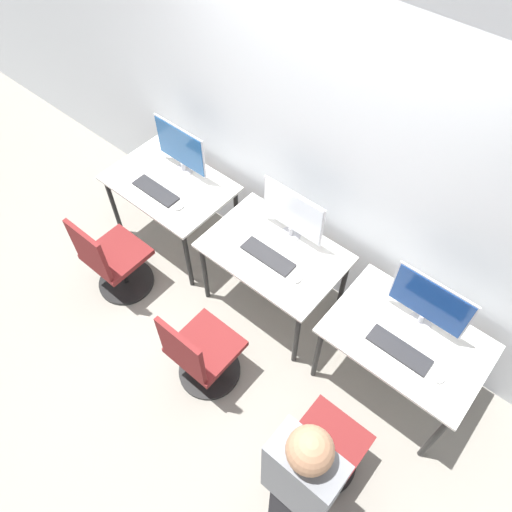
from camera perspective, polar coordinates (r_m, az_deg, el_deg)
The scene contains 18 objects.
ground_plane at distance 4.17m, azimuth -1.27°, elevation -8.46°, with size 20.00×20.00×0.00m, color gray.
wall_back at distance 3.50m, azimuth 7.47°, elevation 12.22°, with size 12.00×0.05×2.80m.
desk_left at distance 4.31m, azimuth -9.77°, elevation 7.54°, with size 1.04×0.71×0.72m.
monitor_left at distance 4.17m, azimuth -8.61°, elevation 12.09°, with size 0.53×0.15×0.46m.
keyboard_left at distance 4.19m, azimuth -11.38°, elevation 7.32°, with size 0.43×0.14×0.02m.
mouse_left at distance 4.02m, azimuth -8.77°, elevation 5.60°, with size 0.06×0.09×0.03m.
office_chair_left at distance 4.27m, azimuth -16.02°, elevation -0.71°, with size 0.48×0.48×0.88m.
desk_center at distance 3.78m, azimuth 2.07°, elevation -0.17°, with size 1.04×0.71×0.72m.
monitor_center at distance 3.63m, azimuth 4.21°, elevation 4.90°, with size 0.53×0.15×0.46m.
keyboard_center at distance 3.67m, azimuth 1.37°, elevation -0.02°, with size 0.43×0.14×0.02m.
mouse_center at distance 3.56m, azimuth 4.83°, elevation -2.55°, with size 0.06×0.09×0.03m.
office_chair_center at distance 3.69m, azimuth -6.30°, elevation -11.25°, with size 0.48×0.48×0.88m.
desk_right at distance 3.54m, azimuth 16.66°, elevation -9.58°, with size 1.04×0.71×0.72m.
monitor_right at distance 3.35m, azimuth 19.23°, elevation -5.06°, with size 0.53×0.15×0.46m.
keyboard_right at distance 3.39m, azimuth 16.04°, elevation -10.25°, with size 0.43×0.14×0.02m.
mouse_right at distance 3.38m, azimuth 20.38°, elevation -12.89°, with size 0.06×0.09×0.03m.
office_chair_right at distance 3.45m, azimuth 7.57°, elevation -21.33°, with size 0.48×0.48×0.88m.
person_right at distance 2.86m, azimuth 5.01°, elevation -24.68°, with size 0.36×0.21×1.60m.
Camera 1 is at (1.36, -1.47, 3.66)m, focal length 35.00 mm.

